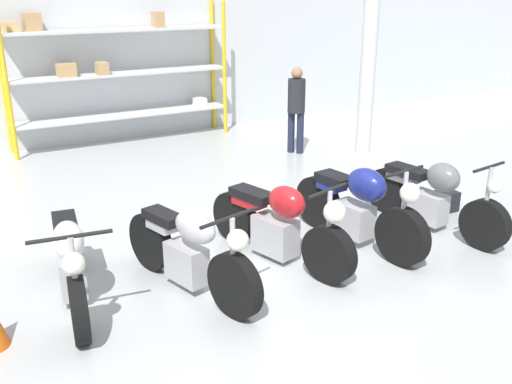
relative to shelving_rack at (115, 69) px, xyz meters
name	(u,v)px	position (x,y,z in m)	size (l,w,h in m)	color
ground_plane	(273,259)	(-0.03, -5.97, -1.46)	(30.00, 30.00, 0.00)	#B2B7B7
back_wall	(106,49)	(-0.03, 0.37, 0.34)	(30.00, 0.08, 3.60)	silver
shelving_rack	(115,69)	(0.00, 0.00, 0.00)	(4.29, 0.63, 2.69)	gold
support_pillar	(369,55)	(3.78, -2.94, 0.34)	(0.28, 0.28, 3.60)	silver
motorcycle_white	(71,261)	(-2.22, -5.78, -1.02)	(0.70, 2.06, 1.00)	black
motorcycle_silver	(190,251)	(-1.13, -6.16, -1.01)	(0.82, 1.99, 1.02)	black
motorcycle_red	(279,224)	(0.03, -6.00, -1.02)	(0.81, 2.06, 1.03)	black
motorcycle_blue	(359,207)	(1.08, -6.11, -0.98)	(0.61, 2.05, 1.10)	black
motorcycle_grey	(432,196)	(2.20, -6.19, -1.02)	(0.60, 2.13, 1.03)	black
person_browsing	(296,104)	(2.66, -2.34, -0.53)	(0.45, 0.45, 1.59)	#1E2338
toolbox	(442,202)	(2.79, -5.85, -1.32)	(0.44, 0.26, 0.28)	black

